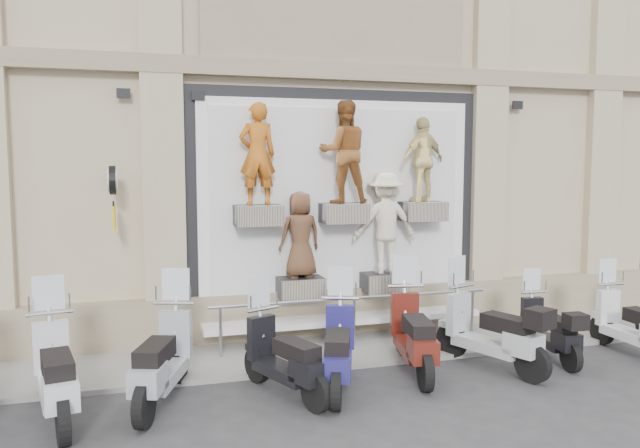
# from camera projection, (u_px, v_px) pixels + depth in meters

# --- Properties ---
(ground) EXTENTS (90.00, 90.00, 0.00)m
(ground) POSITION_uv_depth(u_px,v_px,m) (401.00, 389.00, 8.90)
(ground) COLOR #313133
(ground) RESTS_ON ground
(sidewalk) EXTENTS (16.00, 2.20, 0.08)m
(sidewalk) POSITION_uv_depth(u_px,v_px,m) (352.00, 345.00, 10.90)
(sidewalk) COLOR gray
(sidewalk) RESTS_ON ground
(building) EXTENTS (14.00, 8.60, 12.00)m
(building) POSITION_uv_depth(u_px,v_px,m) (285.00, 46.00, 14.98)
(building) COLOR tan
(building) RESTS_ON ground
(shop_vitrine) EXTENTS (5.60, 0.83, 4.30)m
(shop_vitrine) POSITION_uv_depth(u_px,v_px,m) (346.00, 207.00, 11.30)
(shop_vitrine) COLOR black
(shop_vitrine) RESTS_ON ground
(guard_rail) EXTENTS (5.06, 0.10, 0.93)m
(guard_rail) POSITION_uv_depth(u_px,v_px,m) (354.00, 323.00, 10.76)
(guard_rail) COLOR #9EA0A5
(guard_rail) RESTS_ON ground
(clock_sign_bracket) EXTENTS (0.10, 0.80, 1.02)m
(clock_sign_bracket) POSITION_uv_depth(u_px,v_px,m) (113.00, 190.00, 9.86)
(clock_sign_bracket) COLOR black
(clock_sign_bracket) RESTS_ON ground
(scooter_b) EXTENTS (1.02, 2.22, 1.74)m
(scooter_b) POSITION_uv_depth(u_px,v_px,m) (55.00, 353.00, 7.74)
(scooter_b) COLOR #BABBC0
(scooter_b) RESTS_ON ground
(scooter_c) EXTENTS (1.30, 2.21, 1.73)m
(scooter_c) POSITION_uv_depth(u_px,v_px,m) (162.00, 341.00, 8.29)
(scooter_c) COLOR gray
(scooter_c) RESTS_ON ground
(scooter_d) EXTENTS (1.24, 2.01, 1.57)m
(scooter_d) POSITION_uv_depth(u_px,v_px,m) (284.00, 341.00, 8.56)
(scooter_d) COLOR black
(scooter_d) RESTS_ON ground
(scooter_e) EXTENTS (1.28, 2.14, 1.67)m
(scooter_e) POSITION_uv_depth(u_px,v_px,m) (339.00, 332.00, 8.81)
(scooter_e) COLOR navy
(scooter_e) RESTS_ON ground
(scooter_f) EXTENTS (1.05, 2.21, 1.73)m
(scooter_f) POSITION_uv_depth(u_px,v_px,m) (414.00, 318.00, 9.51)
(scooter_f) COLOR #4D140D
(scooter_f) RESTS_ON ground
(scooter_g) EXTENTS (1.33, 2.18, 1.71)m
(scooter_g) POSITION_uv_depth(u_px,v_px,m) (491.00, 316.00, 9.68)
(scooter_g) COLOR #9FA2A5
(scooter_g) RESTS_ON ground
(scooter_h) EXTENTS (0.66, 1.79, 1.42)m
(scooter_h) POSITION_uv_depth(u_px,v_px,m) (549.00, 317.00, 10.18)
(scooter_h) COLOR black
(scooter_h) RESTS_ON ground
(scooter_i) EXTENTS (0.57, 1.91, 1.55)m
(scooter_i) POSITION_uv_depth(u_px,v_px,m) (633.00, 310.00, 10.37)
(scooter_i) COLOR silver
(scooter_i) RESTS_ON ground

